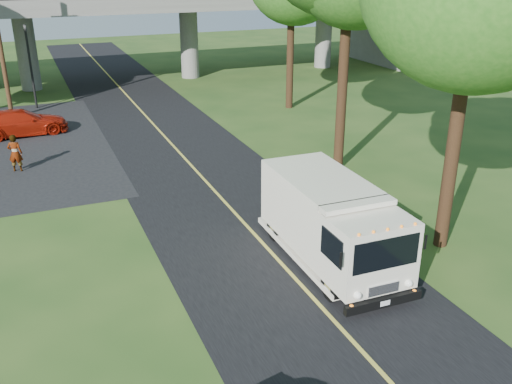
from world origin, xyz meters
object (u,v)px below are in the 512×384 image
traffic_signal (29,58)px  red_sedan (21,123)px  pedestrian (15,153)px  step_van (330,221)px

traffic_signal → red_sedan: (-1.03, -5.96, -2.50)m
traffic_signal → red_sedan: 6.54m
traffic_signal → pedestrian: size_ratio=3.03×
step_van → red_sedan: size_ratio=1.32×
traffic_signal → step_van: 25.73m
red_sedan → pedestrian: (-0.40, -5.97, 0.16)m
pedestrian → red_sedan: bearing=-75.7°
traffic_signal → step_van: bearing=-73.1°
step_van → pedestrian: 15.47m
step_van → red_sedan: step_van is taller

